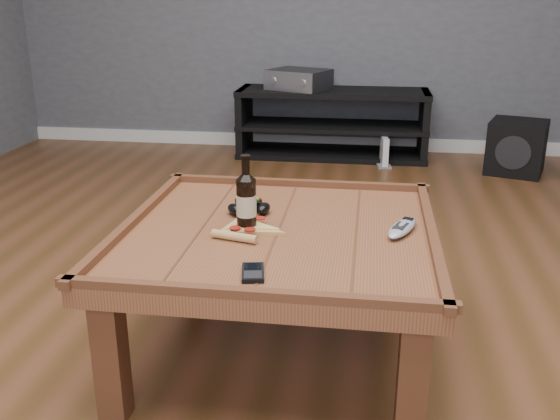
# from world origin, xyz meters

# --- Properties ---
(ground) EXTENTS (6.00, 6.00, 0.00)m
(ground) POSITION_xyz_m (0.00, 0.00, 0.00)
(ground) COLOR #472C14
(ground) RESTS_ON ground
(baseboard) EXTENTS (5.00, 0.02, 0.10)m
(baseboard) POSITION_xyz_m (0.00, 2.99, 0.05)
(baseboard) COLOR silver
(baseboard) RESTS_ON ground
(coffee_table) EXTENTS (1.03, 1.03, 0.48)m
(coffee_table) POSITION_xyz_m (0.00, 0.00, 0.39)
(coffee_table) COLOR brown
(coffee_table) RESTS_ON ground
(media_console) EXTENTS (1.40, 0.45, 0.50)m
(media_console) POSITION_xyz_m (0.00, 2.75, 0.25)
(media_console) COLOR black
(media_console) RESTS_ON ground
(beer_bottle) EXTENTS (0.06, 0.06, 0.25)m
(beer_bottle) POSITION_xyz_m (-0.10, -0.02, 0.55)
(beer_bottle) COLOR black
(beer_bottle) RESTS_ON coffee_table
(game_controller) EXTENTS (0.16, 0.13, 0.04)m
(game_controller) POSITION_xyz_m (-0.13, 0.14, 0.47)
(game_controller) COLOR black
(game_controller) RESTS_ON coffee_table
(pizza_slice) EXTENTS (0.22, 0.30, 0.03)m
(pizza_slice) POSITION_xyz_m (-0.10, -0.03, 0.46)
(pizza_slice) COLOR tan
(pizza_slice) RESTS_ON coffee_table
(smartphone) EXTENTS (0.08, 0.12, 0.01)m
(smartphone) POSITION_xyz_m (-0.02, -0.35, 0.46)
(smartphone) COLOR black
(smartphone) RESTS_ON coffee_table
(remote_control) EXTENTS (0.13, 0.21, 0.03)m
(remote_control) POSITION_xyz_m (0.39, 0.03, 0.47)
(remote_control) COLOR #93979F
(remote_control) RESTS_ON coffee_table
(av_receiver) EXTENTS (0.50, 0.47, 0.14)m
(av_receiver) POSITION_xyz_m (-0.25, 2.75, 0.57)
(av_receiver) COLOR black
(av_receiver) RESTS_ON media_console
(subwoofer) EXTENTS (0.45, 0.45, 0.36)m
(subwoofer) POSITION_xyz_m (1.28, 2.47, 0.18)
(subwoofer) COLOR black
(subwoofer) RESTS_ON ground
(game_console) EXTENTS (0.11, 0.18, 0.21)m
(game_console) POSITION_xyz_m (0.39, 2.51, 0.10)
(game_console) COLOR gray
(game_console) RESTS_ON ground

